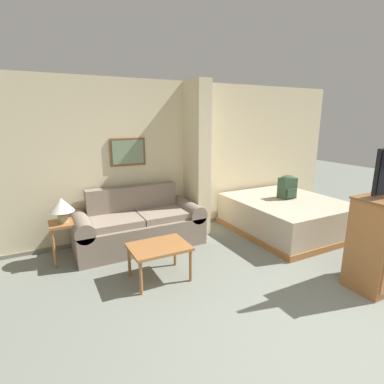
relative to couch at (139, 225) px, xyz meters
name	(u,v)px	position (x,y,z in m)	size (l,w,h in m)	color
ground_plane	(340,366)	(0.72, -3.12, -0.33)	(20.00, 20.00, 0.00)	slate
wall_back	(167,159)	(0.72, 0.48, 0.96)	(7.45, 0.16, 2.60)	beige
wall_partition_pillar	(197,159)	(1.13, 0.14, 0.97)	(0.24, 0.57, 2.60)	beige
couch	(139,225)	(0.00, 0.00, 0.00)	(2.00, 0.84, 0.92)	gray
coffee_table	(159,249)	(-0.09, -1.12, 0.07)	(0.72, 0.55, 0.45)	#996033
side_table	(64,230)	(-1.09, -0.05, 0.13)	(0.38, 0.38, 0.58)	#996033
table_lamp	(62,206)	(-1.09, -0.05, 0.49)	(0.34, 0.34, 0.35)	tan
bed	(285,215)	(2.54, -0.60, -0.04)	(1.71, 1.96, 0.58)	#996033
backpack	(287,186)	(2.62, -0.53, 0.47)	(0.29, 0.23, 0.42)	#2D4733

